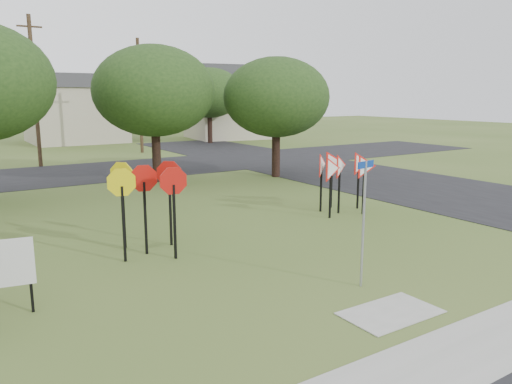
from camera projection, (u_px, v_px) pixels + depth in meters
ground at (315, 277)px, 12.09m from camera, size 140.00×140.00×0.00m
sidewalk at (470, 350)px, 8.63m from camera, size 30.00×1.60×0.02m
street_right at (369, 177)px, 26.73m from camera, size 8.00×50.00×0.02m
street_far at (91, 172)px, 28.56m from camera, size 60.00×8.00×0.02m
curb_pad at (391, 313)px, 10.11m from camera, size 2.00×1.20×0.02m
street_name_sign at (364, 216)px, 11.23m from camera, size 0.59×0.14×2.92m
stop_sign_cluster at (146, 188)px, 13.62m from camera, size 2.32×2.12×2.52m
yield_sign_cluster at (341, 168)px, 18.55m from camera, size 2.92×1.67×2.28m
far_pole_a at (35, 91)px, 29.91m from camera, size 1.40×0.24×9.00m
far_pole_b at (140, 95)px, 37.53m from camera, size 1.40×0.24×8.50m
house_mid at (75, 108)px, 46.57m from camera, size 8.40×8.40×6.20m
house_right at (226, 102)px, 50.66m from camera, size 8.30×8.30×7.20m
tree_near_mid at (154, 91)px, 24.65m from camera, size 6.00×6.00×6.80m
tree_near_right at (276, 97)px, 26.26m from camera, size 5.60×5.60×6.33m
tree_far_right at (209, 93)px, 45.06m from camera, size 6.00×6.00×6.80m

